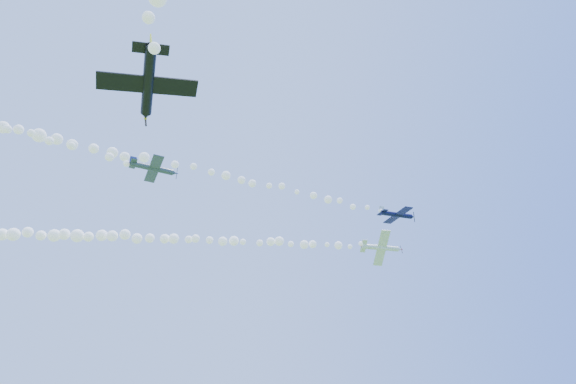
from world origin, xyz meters
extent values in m
cylinder|color=silver|center=(23.33, 14.83, 54.14)|extent=(6.89, 2.07, 1.23)
cone|color=silver|center=(26.99, 14.42, 53.99)|extent=(0.97, 1.03, 0.95)
cone|color=#B11437|center=(27.50, 14.36, 53.97)|extent=(0.40, 0.37, 0.33)
cube|color=black|center=(27.36, 14.38, 53.97)|extent=(0.22, 0.74, 2.11)
cube|color=silver|center=(23.61, 14.76, 54.00)|extent=(2.51, 8.25, 2.52)
cube|color=silver|center=(20.30, 15.19, 54.32)|extent=(1.25, 2.95, 0.94)
cube|color=#B11437|center=(20.26, 15.37, 54.92)|extent=(1.17, 0.58, 1.38)
sphere|color=black|center=(24.32, 14.84, 54.51)|extent=(0.95, 1.09, 1.04)
cylinder|color=#0C0C37|center=(22.43, 4.29, 53.47)|extent=(5.95, 1.63, 1.42)
cone|color=#0C0C37|center=(25.56, 4.69, 53.80)|extent=(0.86, 0.88, 0.86)
cone|color=silver|center=(25.99, 4.74, 53.84)|extent=(0.35, 0.31, 0.31)
cube|color=black|center=(25.87, 4.73, 53.83)|extent=(0.19, 0.64, 1.82)
cube|color=#0C0C37|center=(22.68, 4.36, 53.38)|extent=(2.52, 7.10, 2.16)
cube|color=#0C0C37|center=(19.83, 3.95, 53.25)|extent=(1.20, 2.54, 0.82)
cube|color=silver|center=(19.72, 3.80, 53.75)|extent=(1.00, 0.52, 1.24)
sphere|color=black|center=(23.22, 4.30, 53.91)|extent=(0.84, 0.95, 0.93)
cylinder|color=#35404D|center=(-16.49, -6.80, 46.18)|extent=(5.48, 1.02, 1.23)
cone|color=#35404D|center=(-13.65, -6.16, 46.44)|extent=(0.72, 0.76, 0.78)
cone|color=navy|center=(-13.25, -6.07, 46.47)|extent=(0.30, 0.27, 0.28)
cube|color=black|center=(-13.36, -6.09, 46.46)|extent=(0.15, 0.46, 1.70)
cube|color=#35404D|center=(-16.27, -6.73, 46.10)|extent=(2.87, 6.70, 1.41)
cube|color=#35404D|center=(-18.86, -7.34, 46.01)|extent=(1.29, 2.42, 0.55)
cube|color=navy|center=(-18.95, -7.45, 46.49)|extent=(0.90, 0.47, 1.15)
sphere|color=black|center=(-15.76, -6.70, 46.59)|extent=(0.81, 0.89, 0.81)
cylinder|color=black|center=(-14.61, -28.46, 35.65)|extent=(2.83, 6.63, 1.39)
cone|color=black|center=(-14.85, -24.90, 35.40)|extent=(1.07, 1.05, 0.94)
cone|color=yellow|center=(-14.89, -24.41, 35.36)|extent=(0.39, 0.43, 0.33)
cube|color=black|center=(-14.88, -24.54, 35.37)|extent=(0.64, 0.18, 2.07)
cube|color=black|center=(-14.60, -28.19, 35.50)|extent=(8.04, 2.32, 2.13)
cube|color=black|center=(-14.42, -31.41, 35.92)|extent=(2.86, 1.17, 0.80)
cube|color=yellow|center=(-14.55, -31.46, 36.51)|extent=(0.48, 1.12, 1.38)
sphere|color=black|center=(-14.77, -27.50, 35.99)|extent=(1.01, 0.90, 1.01)
camera|label=1|loc=(-7.79, -53.81, 2.00)|focal=30.00mm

